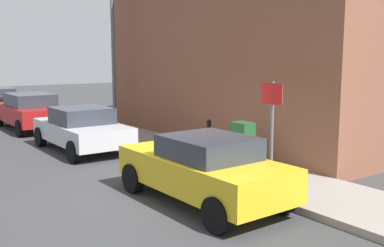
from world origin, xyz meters
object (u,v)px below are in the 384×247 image
object	(u,v)px
car_silver	(82,128)
street_sign	(272,120)
car_red	(30,111)
utility_cabinet	(242,146)
bollard_near_cabinet	(209,136)
lamppost	(113,48)
car_yellow	(203,168)

from	to	relation	value
car_silver	street_sign	size ratio (longest dim) A/B	1.76
car_silver	car_red	size ratio (longest dim) A/B	0.93
car_red	street_sign	bearing A→B (deg)	-173.21
utility_cabinet	bollard_near_cabinet	xyz separation A→B (m)	(0.10, 1.53, 0.02)
car_silver	lamppost	world-z (taller)	lamppost
street_sign	lamppost	world-z (taller)	lamppost
utility_cabinet	street_sign	xyz separation A→B (m)	(-0.94, -1.90, 0.98)
street_sign	bollard_near_cabinet	bearing A→B (deg)	73.14
car_yellow	car_silver	bearing A→B (deg)	-0.74
utility_cabinet	bollard_near_cabinet	bearing A→B (deg)	86.27
car_yellow	car_red	xyz separation A→B (m)	(-0.09, 11.62, 0.05)
car_red	street_sign	size ratio (longest dim) A/B	1.89
bollard_near_cabinet	street_sign	size ratio (longest dim) A/B	0.45
utility_cabinet	lamppost	xyz separation A→B (m)	(0.16, 7.68, 2.62)
bollard_near_cabinet	lamppost	distance (m)	6.67
street_sign	lamppost	size ratio (longest dim) A/B	0.40
utility_cabinet	bollard_near_cabinet	world-z (taller)	utility_cabinet
car_yellow	car_silver	distance (m)	6.35
bollard_near_cabinet	street_sign	xyz separation A→B (m)	(-1.04, -3.43, 0.96)
lamppost	utility_cabinet	bearing A→B (deg)	-91.21
car_red	street_sign	xyz separation A→B (m)	(1.47, -12.14, 0.88)
lamppost	car_silver	bearing A→B (deg)	-132.48
car_red	lamppost	distance (m)	4.42
bollard_near_cabinet	utility_cabinet	bearing A→B (deg)	-93.73
car_silver	bollard_near_cabinet	size ratio (longest dim) A/B	3.90
car_red	bollard_near_cabinet	size ratio (longest dim) A/B	4.19
car_yellow	car_red	distance (m)	11.62
street_sign	utility_cabinet	bearing A→B (deg)	63.68
street_sign	car_yellow	bearing A→B (deg)	159.54
car_silver	utility_cabinet	world-z (taller)	car_silver
car_yellow	utility_cabinet	distance (m)	2.71
car_red	street_sign	world-z (taller)	street_sign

